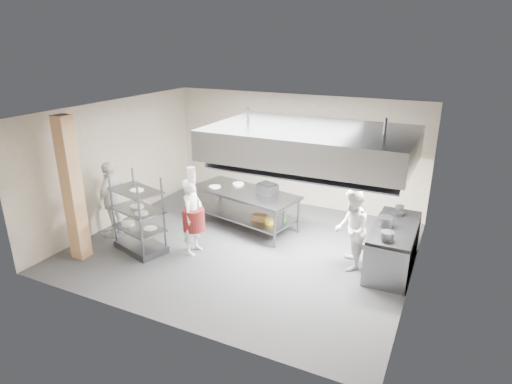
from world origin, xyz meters
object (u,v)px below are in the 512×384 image
at_px(island, 245,209).
at_px(chef_head, 193,217).
at_px(griddle, 267,189).
at_px(pass_rack, 138,214).
at_px(stockpot, 385,221).
at_px(cooking_range, 393,248).
at_px(chef_line, 351,229).
at_px(chef_plating, 113,199).

distance_m(island, chef_head, 1.76).
xyz_separation_m(island, griddle, (0.54, 0.13, 0.56)).
bearing_deg(pass_rack, chef_head, 36.68).
xyz_separation_m(pass_rack, stockpot, (4.86, 1.52, 0.15)).
distance_m(cooking_range, chef_head, 4.13).
xyz_separation_m(chef_line, stockpot, (0.59, 0.27, 0.18)).
distance_m(cooking_range, chef_plating, 6.23).
height_order(island, chef_head, chef_head).
relative_size(pass_rack, chef_line, 1.04).
distance_m(island, chef_plating, 3.09).
bearing_deg(stockpot, island, 170.17).
bearing_deg(cooking_range, chef_plating, -168.25).
bearing_deg(island, stockpot, 2.89).
height_order(cooking_range, chef_line, chef_line).
bearing_deg(griddle, pass_rack, -114.44).
height_order(chef_line, griddle, chef_line).
bearing_deg(cooking_range, griddle, 168.72).
relative_size(pass_rack, griddle, 3.92).
bearing_deg(griddle, stockpot, 3.55).
height_order(cooking_range, chef_plating, chef_plating).
xyz_separation_m(chef_plating, stockpot, (5.89, 1.16, 0.11)).
relative_size(chef_head, chef_line, 1.01).
xyz_separation_m(pass_rack, cooking_range, (5.04, 1.62, -0.43)).
distance_m(chef_head, griddle, 2.03).
distance_m(island, chef_line, 2.94).
bearing_deg(cooking_range, pass_rack, -162.17).
height_order(cooking_range, griddle, griddle).
relative_size(island, chef_head, 1.60).
distance_m(chef_line, stockpot, 0.68).
relative_size(chef_line, griddle, 3.78).
bearing_deg(stockpot, chef_head, -163.61).
height_order(island, stockpot, stockpot).
relative_size(island, chef_line, 1.61).
distance_m(pass_rack, griddle, 3.00).
bearing_deg(chef_line, chef_head, -90.87).
relative_size(island, griddle, 6.09).
height_order(griddle, stockpot, griddle).
distance_m(chef_head, chef_plating, 2.15).
xyz_separation_m(cooking_range, chef_head, (-3.93, -1.21, 0.41)).
bearing_deg(island, chef_line, -4.34).
height_order(island, chef_line, chef_line).
xyz_separation_m(pass_rack, chef_plating, (-1.04, 0.36, 0.04)).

